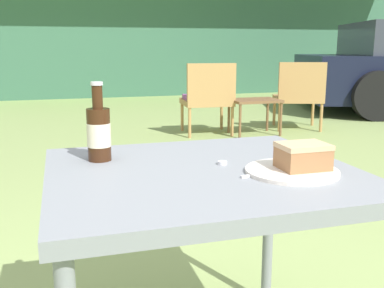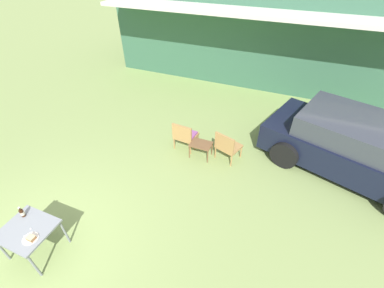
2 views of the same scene
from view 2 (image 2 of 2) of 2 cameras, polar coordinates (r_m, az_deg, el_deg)
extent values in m
plane|color=#8CA35B|center=(5.90, -30.52, -19.61)|extent=(60.00, 60.00, 0.00)
cube|color=#38664C|center=(12.04, 14.98, 23.75)|extent=(10.84, 4.50, 3.39)
cube|color=silver|center=(9.07, 12.59, 26.61)|extent=(10.29, 1.20, 0.12)
cube|color=black|center=(7.33, 32.18, -1.30)|extent=(4.49, 3.06, 0.69)
cube|color=#383D47|center=(7.03, 32.25, 3.10)|extent=(2.68, 2.35, 0.50)
cylinder|color=black|center=(8.37, 25.26, 4.53)|extent=(0.72, 0.40, 0.70)
cylinder|color=black|center=(6.79, 19.83, -2.28)|extent=(0.72, 0.40, 0.70)
cylinder|color=#B2844C|center=(7.16, 1.31, 1.00)|extent=(0.04, 0.04, 0.34)
cylinder|color=#B2844C|center=(7.35, -2.21, 2.07)|extent=(0.04, 0.04, 0.34)
cylinder|color=#B2844C|center=(6.84, -0.33, -1.06)|extent=(0.04, 0.04, 0.34)
cylinder|color=#B2844C|center=(7.04, -3.97, 0.11)|extent=(0.04, 0.04, 0.34)
cube|color=#B2844C|center=(6.97, -1.33, 1.87)|extent=(0.59, 0.55, 0.06)
cube|color=#B2844C|center=(6.66, -2.28, 2.51)|extent=(0.56, 0.09, 0.43)
cube|color=#995193|center=(6.94, -1.33, 2.24)|extent=(0.53, 0.47, 0.05)
cylinder|color=#B2844C|center=(6.86, 10.82, -1.76)|extent=(0.04, 0.04, 0.34)
cylinder|color=#B2844C|center=(7.05, 7.41, -0.05)|extent=(0.04, 0.04, 0.34)
cylinder|color=#B2844C|center=(6.56, 8.71, -3.71)|extent=(0.04, 0.04, 0.34)
cylinder|color=#B2844C|center=(6.76, 5.21, -1.86)|extent=(0.04, 0.04, 0.34)
cube|color=#B2844C|center=(6.67, 8.19, -0.49)|extent=(0.69, 0.66, 0.06)
cube|color=#B2844C|center=(6.37, 7.22, 0.24)|extent=(0.54, 0.23, 0.43)
cube|color=brown|center=(6.63, 2.01, -0.02)|extent=(0.56, 0.40, 0.03)
cylinder|color=brown|center=(6.71, -0.57, -1.76)|extent=(0.03, 0.03, 0.39)
cylinder|color=brown|center=(6.58, 3.49, -2.83)|extent=(0.03, 0.03, 0.39)
cylinder|color=brown|center=(6.96, 0.54, -0.05)|extent=(0.03, 0.03, 0.39)
cylinder|color=brown|center=(6.83, 4.47, -1.05)|extent=(0.03, 0.03, 0.39)
cube|color=gray|center=(5.41, -32.82, -15.70)|extent=(0.84, 0.76, 0.04)
cylinder|color=gray|center=(5.84, -36.55, -18.30)|extent=(0.04, 0.04, 0.64)
cylinder|color=gray|center=(5.36, -31.57, -22.09)|extent=(0.04, 0.04, 0.64)
cylinder|color=gray|center=(5.99, -31.62, -13.97)|extent=(0.04, 0.04, 0.64)
cylinder|color=gray|center=(5.51, -26.39, -17.14)|extent=(0.04, 0.04, 0.64)
cylinder|color=silver|center=(5.23, -32.24, -17.34)|extent=(0.25, 0.25, 0.01)
cube|color=#9E6B42|center=(5.18, -32.14, -17.28)|extent=(0.13, 0.10, 0.06)
cube|color=tan|center=(5.16, -32.27, -17.06)|extent=(0.13, 0.10, 0.01)
cylinder|color=#381E0F|center=(5.56, -33.53, -12.68)|extent=(0.07, 0.07, 0.16)
cylinder|color=#381E0F|center=(5.49, -33.94, -11.92)|extent=(0.03, 0.03, 0.07)
cylinder|color=silver|center=(5.46, -34.09, -11.65)|extent=(0.04, 0.04, 0.01)
cylinder|color=beige|center=(5.56, -33.53, -12.68)|extent=(0.07, 0.07, 0.07)
cube|color=silver|center=(5.27, -32.67, -16.96)|extent=(0.16, 0.04, 0.01)
cylinder|color=silver|center=(5.35, -32.21, -15.65)|extent=(0.03, 0.03, 0.01)
camera|label=1|loc=(5.28, -46.33, -19.48)|focal=42.00mm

